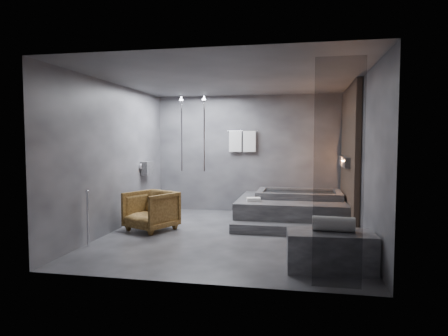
# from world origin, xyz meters

# --- Properties ---
(room) EXTENTS (5.00, 5.04, 2.82)m
(room) POSITION_xyz_m (0.40, 0.24, 1.73)
(room) COLOR #2C2B2E
(room) RESTS_ON ground
(tub_deck) EXTENTS (2.20, 2.00, 0.50)m
(tub_deck) POSITION_xyz_m (1.05, 1.45, 0.25)
(tub_deck) COLOR #303033
(tub_deck) RESTS_ON ground
(tub_step) EXTENTS (2.20, 0.36, 0.18)m
(tub_step) POSITION_xyz_m (1.05, 0.27, 0.09)
(tub_step) COLOR #303033
(tub_step) RESTS_ON ground
(concrete_bench) EXTENTS (1.18, 0.70, 0.51)m
(concrete_bench) POSITION_xyz_m (1.63, -1.65, 0.26)
(concrete_bench) COLOR #353537
(concrete_bench) RESTS_ON ground
(driftwood_chair) EXTENTS (1.09, 1.10, 0.76)m
(driftwood_chair) POSITION_xyz_m (-1.58, 0.12, 0.38)
(driftwood_chair) COLOR #3E280F
(driftwood_chair) RESTS_ON ground
(rolled_towel) EXTENTS (0.57, 0.24, 0.20)m
(rolled_towel) POSITION_xyz_m (1.67, -1.60, 0.61)
(rolled_towel) COLOR white
(rolled_towel) RESTS_ON concrete_bench
(deck_towel) EXTENTS (0.30, 0.25, 0.07)m
(deck_towel) POSITION_xyz_m (0.31, 0.89, 0.54)
(deck_towel) COLOR white
(deck_towel) RESTS_ON tub_deck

